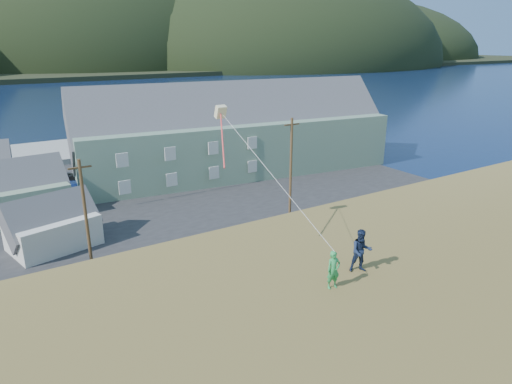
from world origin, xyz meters
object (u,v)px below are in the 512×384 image
Objects in this scene: shed_palegreen_near at (14,193)px; kite_flyer_green at (333,270)px; lodge at (236,131)px; kite_flyer_navy at (361,251)px; shed_white at (52,224)px; wharf at (11,158)px.

shed_palegreen_near is 6.58× the size of kite_flyer_green.
lodge is 26.89× the size of kite_flyer_green.
kite_flyer_navy is at bearing 21.53° from kite_flyer_green.
shed_palegreen_near is 9.01m from shed_white.
wharf is 14.49× the size of kite_flyer_navy.
kite_flyer_navy is (8.41, -59.35, 7.65)m from wharf.
lodge is 4.08× the size of shed_palegreen_near.
shed_palegreen_near is at bearing -93.81° from wharf.
lodge is at bearing -42.17° from wharf.
shed_white is 27.55m from kite_flyer_navy.
wharf is 2.65× the size of shed_palegreen_near.
lodge reaches higher than kite_flyer_green.
kite_flyer_green is 0.83× the size of kite_flyer_navy.
shed_white reaches higher than wharf.
shed_white is at bearing -82.73° from shed_palegreen_near.
kite_flyer_green is at bearing -107.65° from lodge.
kite_flyer_navy is at bearing -78.42° from shed_palegreen_near.
wharf is at bearing 126.20° from kite_flyer_navy.
lodge is 40.80m from kite_flyer_navy.
shed_palegreen_near is at bearing 112.37° from kite_flyer_green.
shed_palegreen_near reaches higher than shed_white.
wharf is at bearing 105.31° from kite_flyer_green.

